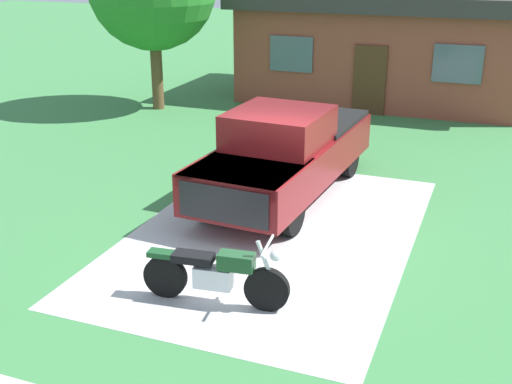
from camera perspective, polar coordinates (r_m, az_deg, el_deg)
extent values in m
plane|color=#3A7942|center=(11.84, 1.58, -3.68)|extent=(80.00, 80.00, 0.00)
cube|color=#B4B4B4|center=(11.84, 1.58, -3.67)|extent=(4.89, 7.51, 0.01)
cylinder|color=black|center=(9.36, 0.96, -8.55)|extent=(0.67, 0.20, 0.66)
cylinder|color=black|center=(9.79, -7.97, -7.35)|extent=(0.67, 0.20, 0.66)
cube|color=silver|center=(9.51, -3.77, -7.47)|extent=(0.59, 0.32, 0.32)
cube|color=#194723|center=(9.27, -1.74, -6.11)|extent=(0.55, 0.32, 0.24)
cube|color=black|center=(9.47, -5.54, -5.75)|extent=(0.63, 0.35, 0.12)
cube|color=#194723|center=(9.62, -8.08, -5.41)|extent=(0.50, 0.25, 0.08)
cylinder|color=silver|center=(9.18, 0.98, -6.54)|extent=(0.34, 0.10, 0.77)
cylinder|color=silver|center=(9.04, 0.99, -4.74)|extent=(0.12, 0.70, 0.04)
sphere|color=silver|center=(9.07, 1.72, -5.62)|extent=(0.16, 0.16, 0.16)
cylinder|color=black|center=(11.68, 2.99, -1.81)|extent=(0.35, 0.86, 0.84)
cylinder|color=black|center=(12.33, -4.09, -0.57)|extent=(0.35, 0.86, 0.84)
cylinder|color=black|center=(14.79, 8.08, 2.98)|extent=(0.35, 0.86, 0.84)
cylinder|color=black|center=(15.31, 2.20, 3.81)|extent=(0.35, 0.86, 0.84)
cube|color=maroon|center=(13.40, 2.65, 2.97)|extent=(2.36, 5.72, 0.80)
cube|color=maroon|center=(11.70, -0.76, 1.82)|extent=(2.02, 2.02, 0.20)
cube|color=maroon|center=(12.83, 2.03, 5.65)|extent=(1.92, 2.01, 0.70)
cube|color=#3F4C56|center=(12.16, 0.55, 4.30)|extent=(1.71, 0.27, 0.60)
cube|color=black|center=(14.72, 4.97, 5.59)|extent=(2.05, 2.52, 0.50)
cube|color=black|center=(11.03, -2.84, -1.10)|extent=(1.70, 0.21, 0.64)
cylinder|color=brown|center=(20.95, -8.71, 10.51)|extent=(0.36, 0.36, 2.42)
cube|color=brown|center=(22.70, 11.34, 11.88)|extent=(9.00, 5.00, 3.00)
cube|color=#4C2D19|center=(20.32, 9.95, 9.65)|extent=(1.00, 0.08, 2.10)
cube|color=#4C5966|center=(20.83, 3.12, 12.02)|extent=(1.40, 0.06, 1.10)
cube|color=#4C5966|center=(19.89, 17.30, 10.69)|extent=(1.40, 0.06, 1.10)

